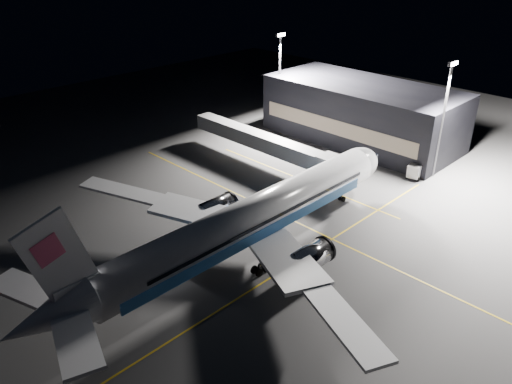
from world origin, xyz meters
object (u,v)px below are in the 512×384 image
at_px(jet_bridge, 269,144).
at_px(safety_cone_c, 225,242).
at_px(service_truck, 417,169).
at_px(safety_cone_a, 199,236).
at_px(floodlight_mast_north, 280,72).
at_px(safety_cone_b, 254,227).
at_px(airliner, 248,221).
at_px(floodlight_mast_south, 444,110).
at_px(baggage_tug, 155,252).

height_order(jet_bridge, safety_cone_c, jet_bridge).
distance_m(service_truck, safety_cone_a, 42.70).
bearing_deg(floodlight_mast_north, safety_cone_c, -146.11).
distance_m(service_truck, safety_cone_b, 34.67).
relative_size(airliner, jet_bridge, 1.79).
relative_size(jet_bridge, service_truck, 6.11).
relative_size(jet_bridge, safety_cone_c, 50.97).
relative_size(service_truck, safety_cone_a, 9.93).
height_order(jet_bridge, floodlight_mast_south, floodlight_mast_south).
distance_m(floodlight_mast_south, safety_cone_b, 39.23).
bearing_deg(floodlight_mast_north, service_truck, -93.52).
distance_m(floodlight_mast_south, service_truck, 11.33).
bearing_deg(safety_cone_c, service_truck, -11.31).
bearing_deg(floodlight_mast_north, floodlight_mast_south, -90.00).
distance_m(airliner, safety_cone_a, 9.58).
relative_size(airliner, floodlight_mast_south, 2.97).
bearing_deg(service_truck, jet_bridge, 115.48).
bearing_deg(floodlight_mast_south, airliner, 171.67).
xyz_separation_m(baggage_tug, safety_cone_c, (8.99, -4.07, -0.55)).
xyz_separation_m(airliner, safety_cone_b, (5.12, 4.00, -4.87)).
distance_m(airliner, baggage_tug, 13.23).
bearing_deg(service_truck, airliner, 164.03).
distance_m(safety_cone_a, safety_cone_b, 8.27).
xyz_separation_m(jet_bridge, floodlight_mast_north, (18.00, 13.93, 7.79)).
xyz_separation_m(airliner, safety_cone_a, (-2.14, 7.96, -4.88)).
distance_m(jet_bridge, safety_cone_b, 23.20).
xyz_separation_m(floodlight_mast_north, safety_cone_a, (-43.22, -24.03, -12.09)).
relative_size(service_truck, safety_cone_c, 8.34).
distance_m(floodlight_mast_south, baggage_tug, 53.81).
relative_size(floodlight_mast_south, safety_cone_b, 35.10).
height_order(floodlight_mast_south, safety_cone_a, floodlight_mast_south).
bearing_deg(baggage_tug, service_truck, 7.44).
relative_size(floodlight_mast_north, floodlight_mast_south, 1.00).
height_order(floodlight_mast_south, safety_cone_b, floodlight_mast_south).
distance_m(service_truck, safety_cone_c, 40.25).
bearing_deg(jet_bridge, floodlight_mast_north, 37.74).
xyz_separation_m(floodlight_mast_north, baggage_tug, (-50.65, -23.91, -11.48)).
height_order(service_truck, safety_cone_c, service_truck).
bearing_deg(safety_cone_b, jet_bridge, 38.06).
bearing_deg(airliner, floodlight_mast_north, 37.91).
xyz_separation_m(safety_cone_b, safety_cone_c, (-5.71, 0.00, 0.04)).
distance_m(airliner, service_truck, 39.24).
bearing_deg(safety_cone_a, service_truck, -16.11).
distance_m(safety_cone_b, safety_cone_c, 5.71).
distance_m(jet_bridge, floodlight_mast_south, 31.05).
height_order(floodlight_mast_north, safety_cone_b, floodlight_mast_north).
distance_m(floodlight_mast_south, safety_cone_a, 47.00).
height_order(floodlight_mast_north, safety_cone_c, floodlight_mast_north).
distance_m(airliner, floodlight_mast_north, 52.56).
xyz_separation_m(floodlight_mast_north, floodlight_mast_south, (0.00, -38.00, 0.00)).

